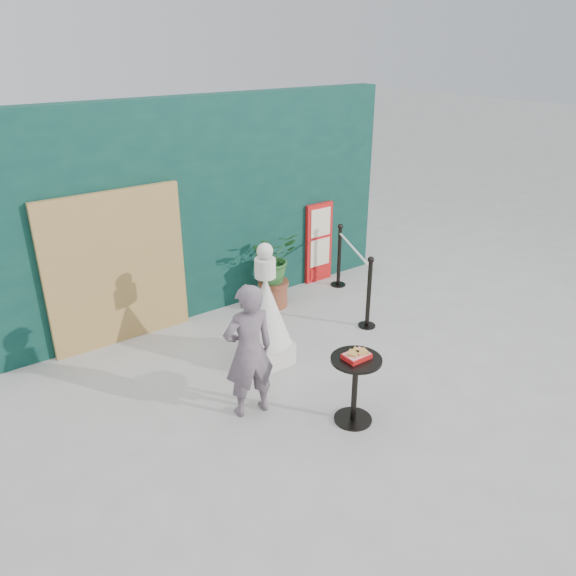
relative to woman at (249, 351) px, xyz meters
The scene contains 10 objects.
ground 1.34m from the woman, 34.47° to the right, with size 60.00×60.00×0.00m, color #ADAAA5.
back_wall 2.79m from the woman, 70.04° to the left, with size 6.00×0.30×3.00m, color #0A2E29.
bamboo_fence 2.38m from the woman, 101.83° to the left, with size 1.80×0.08×2.00m, color tan.
woman is the anchor object (origin of this frame).
menu_board 3.65m from the woman, 39.55° to the left, with size 0.50×0.07×1.30m.
statue 1.02m from the woman, 45.94° to the left, with size 0.61×0.61×1.55m.
cafe_table 1.12m from the woman, 44.16° to the right, with size 0.52×0.52×0.75m.
food_basket 1.09m from the woman, 44.00° to the right, with size 0.26×0.19×0.11m.
planter 2.59m from the woman, 49.65° to the left, with size 0.67×0.58×1.14m.
stanchion_barrier 2.97m from the woman, 26.56° to the left, with size 0.84×1.54×1.03m.
Camera 1 is at (-3.52, -3.61, 3.69)m, focal length 35.00 mm.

